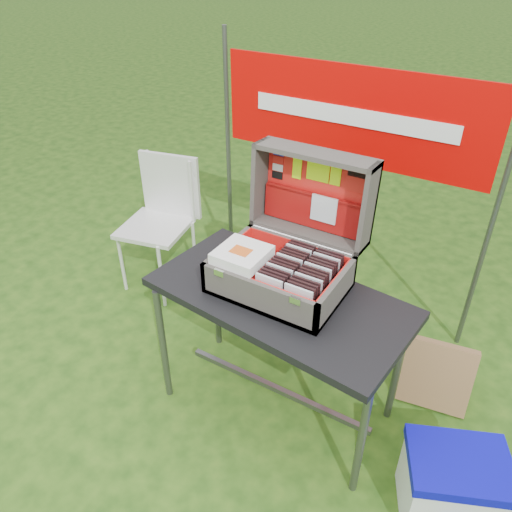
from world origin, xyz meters
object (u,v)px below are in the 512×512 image
Objects in this scene: cooler at (452,487)px; cardboard_box at (436,376)px; chair at (155,229)px; table at (277,353)px; suitcase at (287,231)px.

cardboard_box is at bearing 86.84° from cooler.
cardboard_box is at bearing -14.13° from chair.
suitcase is (-0.02, 0.10, 0.67)m from table.
chair is at bearing 139.84° from cooler.
cardboard_box reaches higher than cooler.
suitcase reaches higher than cardboard_box.
chair is (-1.25, 0.53, 0.09)m from table.
cardboard_box is at bearing 26.39° from suitcase.
cooler is (0.93, -0.13, -0.20)m from table.
chair is at bearing 169.62° from cardboard_box.
table is at bearing -35.15° from chair.
suitcase is at bearing 109.83° from table.
cardboard_box is (0.74, 0.37, -0.86)m from suitcase.
suitcase is 1.31m from cooler.
suitcase is at bearing -162.23° from cardboard_box.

